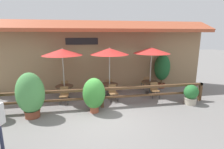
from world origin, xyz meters
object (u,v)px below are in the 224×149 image
at_px(potted_plant_broad_leaf, 30,94).
at_px(potted_plant_small_flowering, 162,68).
at_px(patio_umbrella_middle, 109,51).
at_px(patio_umbrella_far, 152,51).
at_px(chair_middle_wallside, 108,85).
at_px(chair_near_wallside, 66,87).
at_px(dining_table_middle, 110,86).
at_px(chair_middle_streetside, 113,92).
at_px(chair_far_streetside, 155,89).
at_px(chair_far_wallside, 146,82).
at_px(chair_near_streetside, 64,94).
at_px(potted_plant_corner_fern, 94,94).
at_px(patio_umbrella_near, 62,52).
at_px(dining_table_near, 65,88).
at_px(potted_plant_tall_tropical, 191,94).
at_px(dining_table_far, 150,84).

distance_m(potted_plant_broad_leaf, potted_plant_small_flowering, 7.78).
bearing_deg(patio_umbrella_middle, patio_umbrella_far, 3.26).
xyz_separation_m(patio_umbrella_middle, chair_middle_wallside, (0.03, 0.69, -2.05)).
distance_m(chair_near_wallside, dining_table_middle, 2.56).
xyz_separation_m(chair_near_wallside, chair_middle_streetside, (2.51, -1.44, 0.00)).
xyz_separation_m(chair_far_streetside, chair_far_wallside, (0.06, 1.52, 0.00)).
relative_size(chair_middle_wallside, chair_far_wallside, 1.00).
bearing_deg(potted_plant_small_flowering, chair_middle_streetside, -153.88).
bearing_deg(patio_umbrella_middle, dining_table_middle, 0.00).
bearing_deg(chair_far_streetside, chair_near_streetside, -178.32).
height_order(chair_middle_streetside, potted_plant_small_flowering, potted_plant_small_flowering).
distance_m(chair_middle_wallside, potted_plant_corner_fern, 2.86).
xyz_separation_m(patio_umbrella_near, chair_middle_wallside, (2.48, 0.63, -2.05)).
relative_size(patio_umbrella_near, dining_table_middle, 2.91).
distance_m(dining_table_near, potted_plant_tall_tropical, 6.50).
xyz_separation_m(chair_near_streetside, chair_middle_wallside, (2.44, 1.32, 0.00)).
xyz_separation_m(chair_near_wallside, potted_plant_tall_tropical, (6.22, -2.58, 0.05)).
height_order(potted_plant_broad_leaf, potted_plant_small_flowering, potted_plant_small_flowering).
relative_size(dining_table_middle, potted_plant_tall_tropical, 0.95).
relative_size(patio_umbrella_middle, chair_far_streetside, 3.26).
relative_size(dining_table_near, chair_far_streetside, 1.12).
bearing_deg(chair_middle_wallside, chair_near_wallside, -14.81).
relative_size(chair_near_streetside, potted_plant_broad_leaf, 0.44).
xyz_separation_m(dining_table_near, chair_far_wallside, (4.91, 0.84, -0.10)).
distance_m(chair_far_streetside, potted_plant_corner_fern, 3.67).
height_order(chair_near_wallside, chair_middle_wallside, same).
relative_size(dining_table_middle, chair_far_wallside, 1.12).
relative_size(dining_table_near, potted_plant_tall_tropical, 0.95).
height_order(chair_far_streetside, potted_plant_broad_leaf, potted_plant_broad_leaf).
xyz_separation_m(patio_umbrella_middle, potted_plant_corner_fern, (-1.00, -1.95, -1.66)).
relative_size(dining_table_near, chair_near_streetside, 1.12).
distance_m(patio_umbrella_near, patio_umbrella_middle, 2.45).
relative_size(potted_plant_broad_leaf, potted_plant_tall_tropical, 1.95).
relative_size(patio_umbrella_middle, chair_middle_wallside, 3.26).
bearing_deg(potted_plant_corner_fern, potted_plant_tall_tropical, 1.37).
height_order(chair_near_wallside, dining_table_far, chair_near_wallside).
height_order(chair_middle_streetside, patio_umbrella_far, patio_umbrella_far).
xyz_separation_m(patio_umbrella_far, potted_plant_small_flowering, (1.15, 0.89, -1.22)).
distance_m(chair_far_wallside, potted_plant_broad_leaf, 6.73).
bearing_deg(dining_table_near, potted_plant_broad_leaf, -119.41).
distance_m(dining_table_far, chair_far_wallside, 0.77).
height_order(chair_middle_streetside, potted_plant_broad_leaf, potted_plant_broad_leaf).
bearing_deg(chair_far_streetside, dining_table_near, 173.60).
bearing_deg(chair_middle_streetside, potted_plant_corner_fern, -139.08).
bearing_deg(chair_far_wallside, patio_umbrella_near, 9.14).
distance_m(chair_far_wallside, potted_plant_corner_fern, 4.50).
xyz_separation_m(chair_middle_streetside, potted_plant_tall_tropical, (3.71, -1.14, 0.05)).
bearing_deg(potted_plant_small_flowering, chair_far_streetside, -125.44).
height_order(dining_table_far, potted_plant_broad_leaf, potted_plant_broad_leaf).
xyz_separation_m(patio_umbrella_near, patio_umbrella_middle, (2.44, -0.06, 0.00)).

